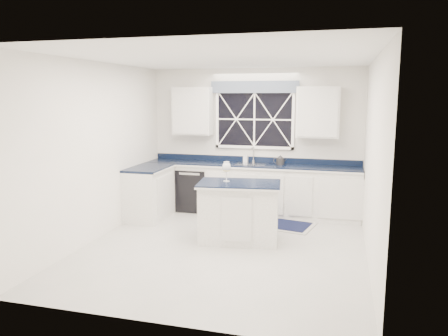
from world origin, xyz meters
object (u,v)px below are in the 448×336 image
(island, at_px, (239,212))
(kettle, at_px, (280,160))
(faucet, at_px, (253,154))
(dishwasher, at_px, (195,189))
(wine_glass, at_px, (226,168))
(soap_bottle, at_px, (246,158))

(island, bearing_deg, kettle, 69.93)
(faucet, relative_size, island, 0.23)
(kettle, bearing_deg, dishwasher, -172.91)
(island, xyz_separation_m, kettle, (0.38, 1.67, 0.56))
(wine_glass, bearing_deg, soap_bottle, 92.87)
(dishwasher, xyz_separation_m, kettle, (1.63, 0.07, 0.61))
(dishwasher, xyz_separation_m, wine_glass, (1.04, -1.57, 0.71))
(dishwasher, relative_size, soap_bottle, 4.71)
(faucet, bearing_deg, island, -85.32)
(kettle, relative_size, wine_glass, 0.83)
(soap_bottle, bearing_deg, island, -80.63)
(faucet, bearing_deg, soap_bottle, 177.88)
(soap_bottle, bearing_deg, faucet, -2.12)
(dishwasher, distance_m, wine_glass, 2.01)
(kettle, height_order, soap_bottle, kettle)
(dishwasher, xyz_separation_m, soap_bottle, (0.95, 0.20, 0.62))
(wine_glass, bearing_deg, kettle, 70.20)
(kettle, distance_m, wine_glass, 1.74)
(wine_glass, distance_m, soap_bottle, 1.77)
(kettle, bearing_deg, wine_glass, -105.07)
(dishwasher, height_order, wine_glass, wine_glass)
(island, relative_size, soap_bottle, 7.48)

